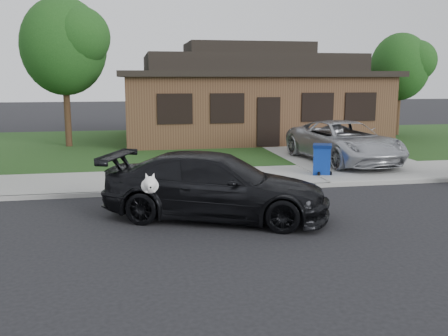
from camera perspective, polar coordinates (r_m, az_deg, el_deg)
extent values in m
plane|color=black|center=(10.30, 0.14, -7.10)|extent=(120.00, 120.00, 0.00)
cube|color=gray|center=(15.07, -3.45, -1.30)|extent=(60.00, 3.00, 0.12)
cube|color=gray|center=(13.62, -2.64, -2.54)|extent=(60.00, 0.12, 0.12)
cube|color=#193814|center=(22.93, -6.01, 2.63)|extent=(60.00, 13.00, 0.13)
cube|color=gray|center=(21.38, 10.94, 1.97)|extent=(4.50, 13.00, 0.14)
imported|color=black|center=(11.02, -0.93, -2.07)|extent=(5.36, 3.75, 1.44)
ellipsoid|color=white|center=(9.89, -8.47, -2.02)|extent=(0.34, 0.40, 0.30)
sphere|color=white|center=(9.65, -8.43, -1.73)|extent=(0.26, 0.26, 0.26)
cube|color=white|center=(9.53, -8.39, -2.14)|extent=(0.09, 0.12, 0.08)
sphere|color=black|center=(9.47, -8.37, -2.22)|extent=(0.04, 0.04, 0.04)
cone|color=white|center=(9.67, -8.85, -0.90)|extent=(0.11, 0.11, 0.14)
cone|color=white|center=(9.67, -8.07, -0.87)|extent=(0.11, 0.11, 0.14)
imported|color=#A7A9AF|center=(18.15, 13.53, 2.95)|extent=(3.01, 5.44, 1.44)
cube|color=navy|center=(15.77, 11.13, 0.81)|extent=(0.68, 0.68, 0.84)
cube|color=#071851|center=(15.70, 11.19, 2.50)|extent=(0.74, 0.74, 0.09)
cylinder|color=black|center=(15.52, 10.80, -0.66)|extent=(0.09, 0.14, 0.13)
cylinder|color=black|center=(15.66, 12.08, -0.61)|extent=(0.09, 0.14, 0.13)
cube|color=#422B1C|center=(25.38, 2.64, 6.96)|extent=(12.00, 8.00, 3.00)
cube|color=black|center=(25.34, 2.67, 10.63)|extent=(12.60, 8.60, 0.25)
cube|color=black|center=(25.35, 2.68, 11.81)|extent=(10.00, 6.50, 0.80)
cube|color=black|center=(25.38, 2.69, 13.39)|extent=(6.00, 3.50, 0.60)
cube|color=black|center=(21.52, 5.12, 5.28)|extent=(1.00, 0.06, 2.10)
cube|color=black|center=(20.75, -5.63, 6.75)|extent=(1.30, 0.05, 1.10)
cube|color=black|center=(21.06, 0.39, 6.85)|extent=(1.30, 0.05, 1.10)
cube|color=black|center=(22.18, 10.65, 6.84)|extent=(1.30, 0.05, 1.10)
cube|color=black|center=(22.98, 15.34, 6.77)|extent=(1.30, 0.05, 1.10)
cylinder|color=#332114|center=(22.87, -17.43, 5.49)|extent=(0.28, 0.28, 2.48)
ellipsoid|color=#143811|center=(22.85, -17.84, 13.09)|extent=(3.60, 3.60, 4.14)
sphere|color=#26591E|center=(22.26, -16.17, 14.20)|extent=(2.52, 2.52, 2.52)
cylinder|color=#332114|center=(27.91, 19.15, 5.70)|extent=(0.28, 0.28, 2.03)
ellipsoid|color=#143811|center=(27.85, 19.46, 10.85)|extent=(3.00, 3.00, 3.45)
sphere|color=#26591E|center=(27.78, 21.06, 11.38)|extent=(2.10, 2.10, 2.10)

